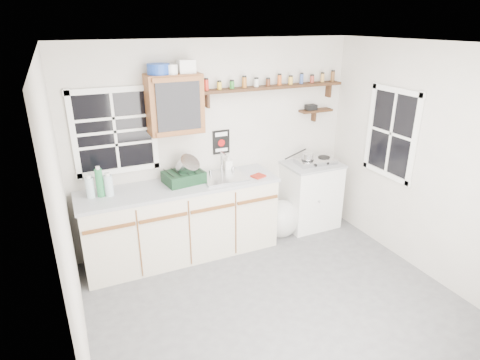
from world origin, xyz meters
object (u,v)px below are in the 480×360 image
at_px(upper_cabinet, 175,104).
at_px(hotplate, 316,161).
at_px(spice_shelf, 273,86).
at_px(dish_rack, 185,174).
at_px(right_cabinet, 310,194).
at_px(main_cabinet, 182,220).

height_order(upper_cabinet, hotplate, upper_cabinet).
height_order(spice_shelf, dish_rack, spice_shelf).
bearing_deg(right_cabinet, dish_rack, 178.88).
relative_size(right_cabinet, upper_cabinet, 1.40).
relative_size(main_cabinet, dish_rack, 4.79).
bearing_deg(upper_cabinet, right_cabinet, -3.76).
bearing_deg(upper_cabinet, main_cabinet, -103.68).
bearing_deg(main_cabinet, hotplate, 0.17).
bearing_deg(main_cabinet, right_cabinet, 0.79).
height_order(main_cabinet, upper_cabinet, upper_cabinet).
relative_size(spice_shelf, dish_rack, 3.96).
bearing_deg(upper_cabinet, hotplate, -4.32).
height_order(right_cabinet, hotplate, hotplate).
height_order(dish_rack, hotplate, dish_rack).
xyz_separation_m(main_cabinet, hotplate, (1.87, 0.01, 0.48)).
bearing_deg(hotplate, dish_rack, -178.11).
xyz_separation_m(main_cabinet, upper_cabinet, (0.03, 0.14, 1.36)).
xyz_separation_m(right_cabinet, dish_rack, (-1.75, 0.03, 0.57)).
bearing_deg(hotplate, main_cabinet, -176.20).
bearing_deg(spice_shelf, upper_cabinet, -176.88).
height_order(right_cabinet, dish_rack, dish_rack).
height_order(upper_cabinet, dish_rack, upper_cabinet).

